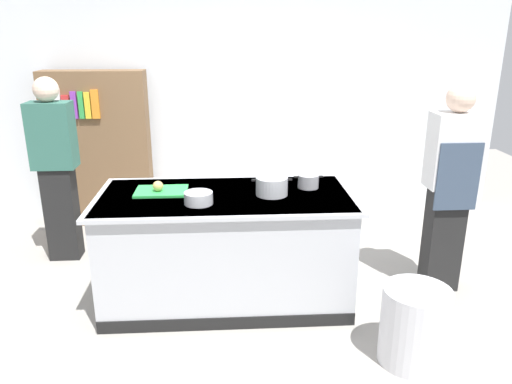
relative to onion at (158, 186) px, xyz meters
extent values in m
plane|color=#9E9991|center=(0.52, -0.06, -0.96)|extent=(10.00, 10.00, 0.00)
cube|color=silver|center=(0.52, 2.04, 0.54)|extent=(6.40, 0.12, 3.00)
cube|color=#B7BABF|center=(0.52, -0.06, -0.51)|extent=(1.90, 0.90, 0.90)
cube|color=#B7BABF|center=(0.52, -0.06, -0.08)|extent=(1.98, 0.98, 0.03)
cube|color=black|center=(0.52, -0.51, -0.91)|extent=(1.90, 0.01, 0.10)
cube|color=green|center=(0.02, 0.03, -0.05)|extent=(0.40, 0.28, 0.02)
sphere|color=tan|center=(0.00, 0.00, 0.00)|extent=(0.08, 0.08, 0.08)
cylinder|color=#B7BABF|center=(0.87, -0.08, 0.01)|extent=(0.24, 0.24, 0.14)
cube|color=black|center=(0.74, -0.08, 0.06)|extent=(0.04, 0.02, 0.01)
cube|color=black|center=(1.01, -0.08, 0.06)|extent=(0.04, 0.02, 0.01)
cylinder|color=#99999E|center=(1.18, 0.08, -0.01)|extent=(0.17, 0.17, 0.11)
cube|color=black|center=(1.08, 0.08, 0.03)|extent=(0.04, 0.02, 0.01)
cube|color=black|center=(1.28, 0.08, 0.03)|extent=(0.04, 0.02, 0.01)
cylinder|color=#B7BABF|center=(0.32, -0.25, -0.02)|extent=(0.21, 0.21, 0.09)
cylinder|color=silver|center=(1.74, -0.94, -0.70)|extent=(0.44, 0.44, 0.53)
cube|color=black|center=(2.32, 0.02, -0.51)|extent=(0.28, 0.20, 0.90)
cube|color=silver|center=(2.32, 0.02, 0.24)|extent=(0.38, 0.24, 0.60)
sphere|color=beige|center=(2.32, 0.02, 0.65)|extent=(0.22, 0.22, 0.22)
cube|color=#38475B|center=(2.32, -0.10, 0.06)|extent=(0.34, 0.02, 0.54)
cube|color=black|center=(-1.04, 0.82, -0.51)|extent=(0.28, 0.20, 0.90)
cube|color=#306154|center=(-1.04, 0.82, 0.24)|extent=(0.38, 0.24, 0.60)
sphere|color=beige|center=(-1.04, 0.82, 0.65)|extent=(0.22, 0.22, 0.22)
cube|color=brown|center=(-0.87, 1.74, -0.11)|extent=(1.10, 0.28, 1.70)
cube|color=brown|center=(-1.30, 1.58, 0.41)|extent=(0.09, 0.03, 0.31)
cube|color=white|center=(-1.20, 1.58, 0.42)|extent=(0.07, 0.03, 0.31)
cube|color=red|center=(-1.12, 1.58, 0.38)|extent=(0.08, 0.03, 0.25)
cube|color=purple|center=(-1.04, 1.58, 0.40)|extent=(0.06, 0.03, 0.28)
cube|color=green|center=(-0.97, 1.58, 0.40)|extent=(0.05, 0.03, 0.28)
cube|color=yellow|center=(-0.90, 1.58, 0.40)|extent=(0.06, 0.03, 0.27)
cube|color=orange|center=(-0.82, 1.58, 0.41)|extent=(0.08, 0.03, 0.30)
camera|label=1|loc=(0.53, -3.65, 1.15)|focal=34.49mm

